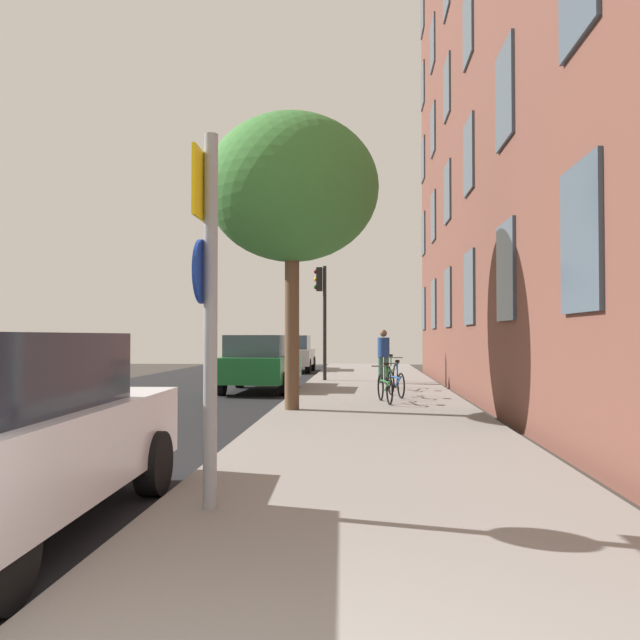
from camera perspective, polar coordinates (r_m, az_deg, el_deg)
ground_plane at (r=17.28m, az=-7.17°, el=-6.69°), size 41.80×41.80×0.00m
road_asphalt at (r=17.79m, az=-13.86°, el=-6.49°), size 7.00×38.00×0.01m
sidewalk at (r=16.96m, az=4.60°, el=-6.60°), size 4.20×38.00×0.12m
sign_post at (r=5.88m, az=-9.55°, el=2.42°), size 0.16×0.60×3.25m
traffic_light at (r=22.51m, az=0.15°, el=1.54°), size 0.43×0.24×3.85m
tree_near at (r=13.84m, az=-2.39°, el=11.10°), size 3.52×3.52×5.99m
bicycle_0 at (r=14.98m, az=5.57°, el=-5.72°), size 0.45×1.60×0.90m
bicycle_1 at (r=16.49m, az=6.50°, el=-5.31°), size 0.50×1.55×0.90m
bicycle_2 at (r=18.77m, az=6.16°, el=-4.73°), size 0.54×1.73×0.98m
pedestrian_0 at (r=21.12m, az=5.45°, el=-2.79°), size 0.51×0.51×1.68m
car_1 at (r=19.29m, az=-5.16°, el=-3.63°), size 2.00×4.27×1.62m
car_2 at (r=29.76m, az=-2.37°, el=-2.85°), size 1.83×3.97×1.62m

